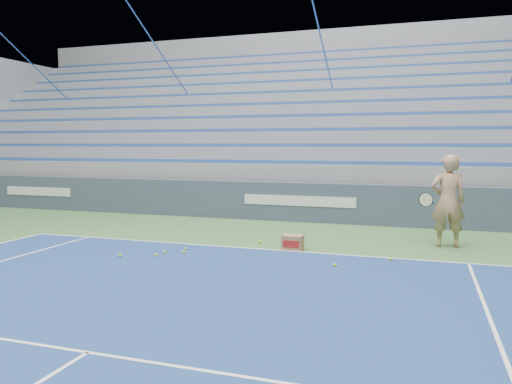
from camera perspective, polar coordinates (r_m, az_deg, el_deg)
sponsor_barrier at (r=14.16m, az=5.04°, el=-1.15°), size 30.00×0.32×1.10m
bleachers at (r=19.68m, az=8.96°, el=5.92°), size 31.00×9.15×7.30m
tennis_player at (r=11.29m, az=21.07°, el=-0.96°), size 1.00×0.91×1.97m
ball_box at (r=10.38m, az=4.22°, el=-5.79°), size 0.42×0.33×0.31m
tennis_ball_0 at (r=10.13m, az=-8.27°, el=-6.81°), size 0.07×0.07×0.07m
tennis_ball_1 at (r=10.18m, az=-10.37°, el=-6.78°), size 0.07×0.07×0.07m
tennis_ball_2 at (r=9.75m, az=15.14°, el=-7.43°), size 0.07×0.07×0.07m
tennis_ball_3 at (r=9.07m, az=9.03°, el=-8.27°), size 0.07×0.07×0.07m
tennis_ball_4 at (r=11.03m, az=0.46°, el=-5.74°), size 0.07×0.07×0.07m
tennis_ball_5 at (r=10.09m, az=-15.26°, el=-6.99°), size 0.07×0.07×0.07m
tennis_ball_6 at (r=10.45m, az=-8.00°, el=-6.43°), size 0.07×0.07×0.07m
tennis_ball_7 at (r=9.96m, az=-11.39°, el=-7.07°), size 0.07×0.07×0.07m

